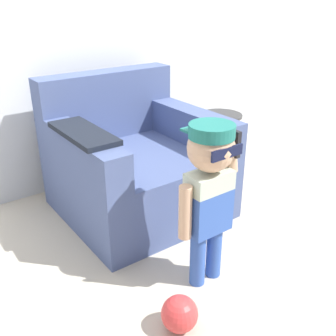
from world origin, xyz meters
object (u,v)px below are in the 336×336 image
at_px(armchair, 135,165).
at_px(toy_ball, 180,314).
at_px(side_table, 219,138).
at_px(person_child, 209,182).

relative_size(armchair, toy_ball, 5.99).
relative_size(side_table, toy_ball, 3.02).
distance_m(person_child, side_table, 1.38).
bearing_deg(toy_ball, side_table, 41.27).
xyz_separation_m(armchair, toy_ball, (-0.43, -1.06, -0.24)).
distance_m(side_table, toy_ball, 1.73).
bearing_deg(person_child, armchair, 82.47).
bearing_deg(toy_ball, armchair, 67.75).
height_order(side_table, toy_ball, side_table).
height_order(armchair, side_table, armchair).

